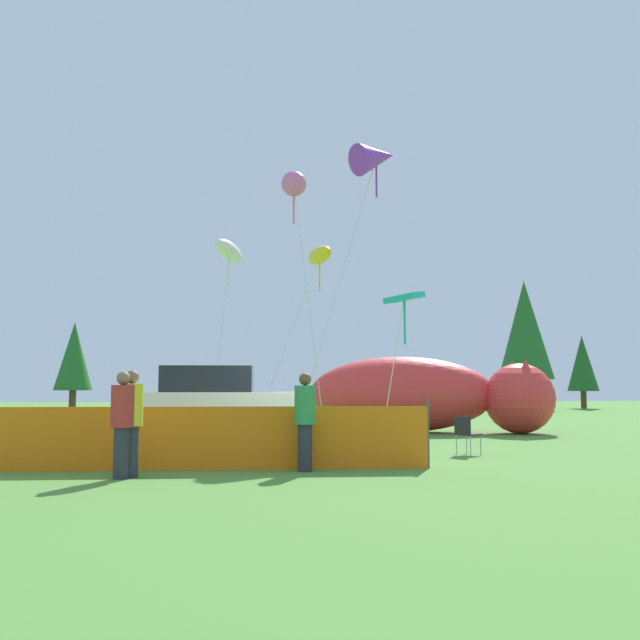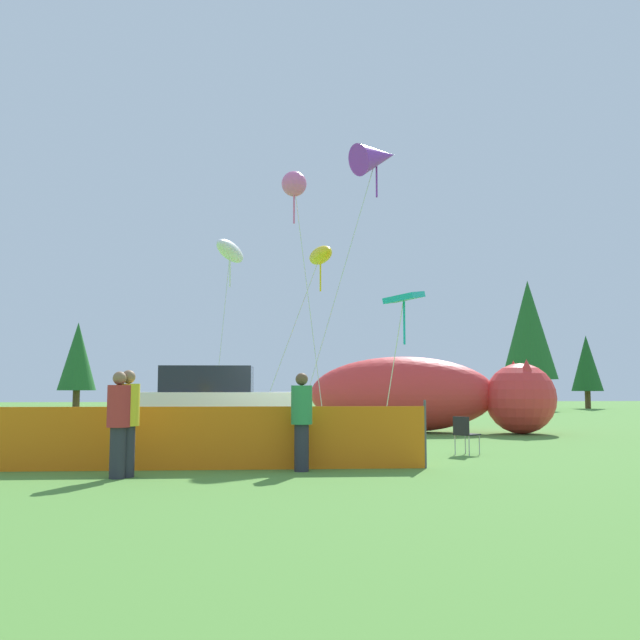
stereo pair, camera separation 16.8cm
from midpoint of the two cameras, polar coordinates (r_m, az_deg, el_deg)
name	(u,v)px [view 1 (the left image)]	position (r m, az deg, el deg)	size (l,w,h in m)	color
ground_plane	(286,450)	(18.01, -3.00, -10.33)	(120.00, 120.00, 0.00)	#548C38
parked_car	(214,407)	(19.42, -8.71, -6.86)	(4.43, 2.06, 2.11)	white
folding_chair	(466,432)	(16.93, 11.31, -8.74)	(0.65, 0.65, 0.88)	black
inflatable_cat	(423,397)	(25.06, 8.09, -6.13)	(8.47, 4.83, 2.62)	red
safety_fence	(200,438)	(13.78, -9.95, -9.30)	(8.78, 0.27, 1.30)	orange
spectator_in_red_shirt	(131,418)	(12.92, -15.24, -7.61)	(0.40, 0.40, 1.85)	#2D2D38
spectator_in_grey_shirt	(122,420)	(12.77, -15.91, -7.68)	(0.40, 0.40, 1.82)	#2D2D38
spectator_in_black_shirt	(305,417)	(13.36, -1.57, -7.79)	(0.40, 0.40, 1.82)	#2D2D38
kite_white_ghost	(229,252)	(25.82, -7.46, 5.45)	(1.36, 2.71, 6.84)	silver
kite_teal_diamond	(404,300)	(19.82, 6.51, 1.61)	(1.27, 2.57, 4.23)	silver
kite_pink_octopus	(294,185)	(23.39, -2.31, 10.73)	(1.54, 1.48, 8.50)	silver
kite_purple_delta	(376,158)	(23.33, 4.30, 12.80)	(3.58, 1.68, 9.55)	silver
kite_yellow_hero	(319,256)	(25.62, -0.24, 5.15)	(2.82, 2.32, 6.67)	silver
horizon_tree_east	(582,363)	(56.15, 20.18, -3.29)	(2.26, 2.26, 5.39)	brown
horizon_tree_west	(525,330)	(50.06, 15.99, -0.80)	(3.68, 3.68, 8.78)	brown
horizon_tree_mid	(74,357)	(48.18, -19.19, -2.78)	(2.40, 2.40, 5.72)	brown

